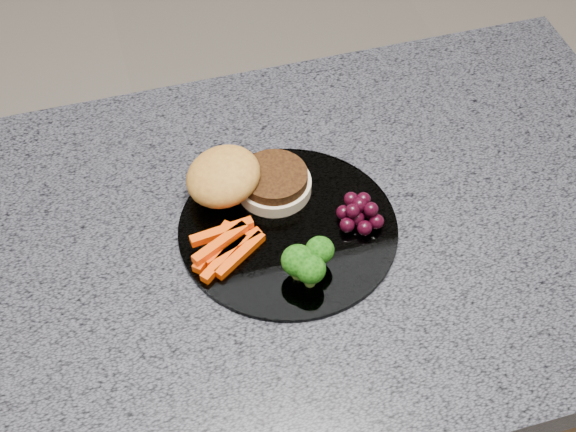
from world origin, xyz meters
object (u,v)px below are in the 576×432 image
object	(u,v)px
grape_bunch	(359,212)
plate	(288,228)
island_cabinet	(225,431)
burger	(241,181)

from	to	relation	value
grape_bunch	plate	bearing A→B (deg)	171.11
island_cabinet	plate	world-z (taller)	plate
island_cabinet	grape_bunch	world-z (taller)	grape_bunch
grape_bunch	burger	bearing A→B (deg)	146.63
grape_bunch	island_cabinet	bearing A→B (deg)	177.73
plate	burger	distance (m)	0.08
island_cabinet	plate	xyz separation A→B (m)	(0.11, 0.01, 0.47)
island_cabinet	burger	distance (m)	0.51
burger	grape_bunch	bearing A→B (deg)	-26.63
plate	burger	size ratio (longest dim) A/B	1.61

